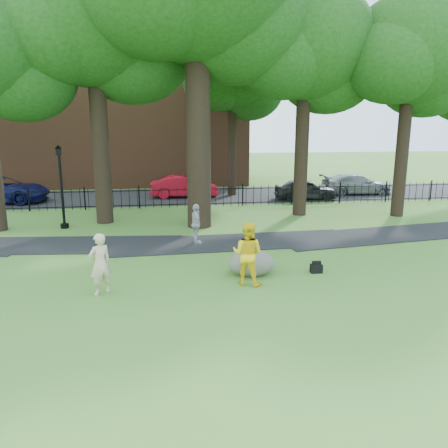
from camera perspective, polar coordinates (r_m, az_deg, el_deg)
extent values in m
plane|color=#426D26|center=(13.91, -0.66, -6.83)|extent=(120.00, 120.00, 0.00)
cube|color=black|center=(17.73, 0.89, -2.46)|extent=(36.07, 3.85, 0.03)
cube|color=black|center=(29.41, -4.76, 3.66)|extent=(80.00, 7.00, 0.02)
cube|color=black|center=(25.31, -4.24, 4.51)|extent=(44.00, 0.04, 0.04)
cube|color=black|center=(25.44, -4.21, 2.64)|extent=(44.00, 0.04, 0.04)
cube|color=brown|center=(37.08, -12.12, 14.63)|extent=(18.00, 8.00, 12.00)
cylinder|color=black|center=(20.06, -3.41, 14.46)|extent=(1.10, 1.10, 10.50)
ellipsoid|color=#16370F|center=(21.83, 1.64, 25.07)|extent=(6.72, 6.72, 5.71)
ellipsoid|color=#16370F|center=(22.15, -24.90, 17.26)|extent=(4.80, 4.80, 4.08)
cylinder|color=black|center=(21.66, -15.95, 12.03)|extent=(0.80, 0.80, 9.10)
ellipsoid|color=#16370F|center=(22.16, -16.79, 24.54)|extent=(7.20, 7.20, 6.12)
ellipsoid|color=#16370F|center=(22.66, -11.87, 21.17)|extent=(5.76, 5.76, 4.90)
ellipsoid|color=#16370F|center=(21.54, -21.04, 22.48)|extent=(5.40, 5.40, 4.59)
cylinder|color=black|center=(23.14, 10.17, 11.47)|extent=(0.70, 0.70, 8.40)
ellipsoid|color=#16370F|center=(23.47, 10.63, 22.37)|extent=(6.60, 6.60, 5.61)
ellipsoid|color=#16370F|center=(24.56, 13.33, 18.98)|extent=(5.28, 5.28, 4.49)
ellipsoid|color=#16370F|center=(22.35, 7.69, 21.08)|extent=(4.95, 4.95, 4.21)
cylinder|color=black|center=(24.28, 22.38, 10.36)|extent=(0.64, 0.64, 8.05)
ellipsoid|color=#16370F|center=(24.54, 23.28, 20.31)|extent=(6.20, 6.20, 5.27)
ellipsoid|color=#16370F|center=(25.77, 24.90, 17.18)|extent=(4.96, 4.96, 4.22)
ellipsoid|color=#16370F|center=(23.31, 21.19, 19.21)|extent=(4.65, 4.65, 3.95)
imported|color=beige|center=(12.74, -15.89, -5.03)|extent=(0.77, 0.70, 1.76)
imported|color=yellow|center=(12.98, 3.08, -3.87)|extent=(1.16, 1.08, 1.91)
imported|color=#A9A9AE|center=(17.43, -3.66, 0.00)|extent=(0.49, 0.99, 1.63)
ellipsoid|color=#615B51|center=(13.99, 3.63, -4.86)|extent=(1.66, 1.36, 0.87)
cylinder|color=black|center=(21.24, -20.42, 3.91)|extent=(0.13, 0.13, 3.35)
cylinder|color=black|center=(21.52, -20.09, -0.22)|extent=(0.38, 0.38, 0.21)
cube|color=black|center=(21.05, -20.81, 8.84)|extent=(0.27, 0.27, 0.31)
cone|color=black|center=(21.04, -20.86, 9.40)|extent=(0.34, 0.34, 0.17)
cube|color=black|center=(14.49, 11.95, -5.71)|extent=(0.38, 0.24, 0.28)
cube|color=maroon|center=(14.98, 2.68, -4.90)|extent=(0.40, 0.33, 0.24)
imported|color=#AE0D1F|center=(28.79, -5.22, 4.91)|extent=(4.43, 1.64, 1.45)
imported|color=#0D1042|center=(29.91, -27.04, 3.96)|extent=(5.87, 3.28, 1.55)
imported|color=black|center=(28.27, 10.57, 4.47)|extent=(4.02, 1.93, 1.32)
imported|color=gray|center=(31.36, 16.86, 5.00)|extent=(4.81, 2.07, 1.38)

